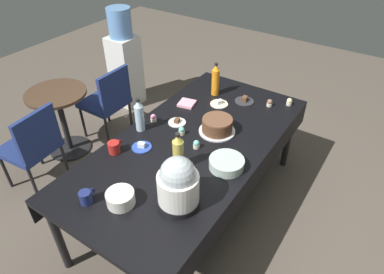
% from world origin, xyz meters
% --- Properties ---
extents(ground, '(9.00, 9.00, 0.00)m').
position_xyz_m(ground, '(0.00, 0.00, 0.00)').
color(ground, brown).
extents(potluck_table, '(2.20, 1.10, 0.75)m').
position_xyz_m(potluck_table, '(0.00, 0.00, 0.69)').
color(potluck_table, black).
rests_on(potluck_table, ground).
extents(frosted_layer_cake, '(0.30, 0.30, 0.12)m').
position_xyz_m(frosted_layer_cake, '(0.23, -0.09, 0.81)').
color(frosted_layer_cake, silver).
rests_on(frosted_layer_cake, potluck_table).
extents(slow_cooker, '(0.27, 0.27, 0.36)m').
position_xyz_m(slow_cooker, '(-0.57, -0.28, 0.92)').
color(slow_cooker, black).
rests_on(slow_cooker, potluck_table).
extents(glass_salad_bowl, '(0.25, 0.25, 0.07)m').
position_xyz_m(glass_salad_bowl, '(-0.10, -0.36, 0.79)').
color(glass_salad_bowl, '#B2C6BC').
rests_on(glass_salad_bowl, potluck_table).
extents(ceramic_snack_bowl, '(0.18, 0.18, 0.09)m').
position_xyz_m(ceramic_snack_bowl, '(-0.77, 0.02, 0.80)').
color(ceramic_snack_bowl, silver).
rests_on(ceramic_snack_bowl, potluck_table).
extents(dessert_plate_cobalt, '(0.15, 0.15, 0.04)m').
position_xyz_m(dessert_plate_cobalt, '(-0.27, 0.28, 0.76)').
color(dessert_plate_cobalt, '#2D4CB2').
rests_on(dessert_plate_cobalt, potluck_table).
extents(dessert_plate_charcoal, '(0.18, 0.18, 0.05)m').
position_xyz_m(dessert_plate_charcoal, '(0.78, -0.06, 0.76)').
color(dessert_plate_charcoal, '#2D2D33').
rests_on(dessert_plate_charcoal, potluck_table).
extents(dessert_plate_cream, '(0.16, 0.16, 0.04)m').
position_xyz_m(dessert_plate_cream, '(0.60, 0.11, 0.76)').
color(dessert_plate_cream, beige).
rests_on(dessert_plate_cream, potluck_table).
extents(dessert_plate_white, '(0.15, 0.15, 0.04)m').
position_xyz_m(dessert_plate_white, '(0.15, 0.25, 0.76)').
color(dessert_plate_white, white).
rests_on(dessert_plate_white, potluck_table).
extents(cupcake_berry, '(0.05, 0.05, 0.07)m').
position_xyz_m(cupcake_berry, '(-0.04, -0.07, 0.78)').
color(cupcake_berry, beige).
rests_on(cupcake_berry, potluck_table).
extents(cupcake_cocoa, '(0.05, 0.05, 0.07)m').
position_xyz_m(cupcake_cocoa, '(0.83, -0.29, 0.78)').
color(cupcake_cocoa, beige).
rests_on(cupcake_cocoa, potluck_table).
extents(cupcake_rose, '(0.05, 0.05, 0.07)m').
position_xyz_m(cupcake_rose, '(0.95, -0.43, 0.78)').
color(cupcake_rose, beige).
rests_on(cupcake_rose, potluck_table).
extents(cupcake_lemon, '(0.05, 0.05, 0.07)m').
position_xyz_m(cupcake_lemon, '(0.04, 0.13, 0.78)').
color(cupcake_lemon, beige).
rests_on(cupcake_lemon, potluck_table).
extents(cupcake_mint, '(0.05, 0.05, 0.07)m').
position_xyz_m(cupcake_mint, '(0.06, 0.43, 0.78)').
color(cupcake_mint, beige).
rests_on(cupcake_mint, potluck_table).
extents(soda_bottle_orange_juice, '(0.07, 0.07, 0.32)m').
position_xyz_m(soda_bottle_orange_juice, '(0.75, 0.23, 0.90)').
color(soda_bottle_orange_juice, orange).
rests_on(soda_bottle_orange_juice, potluck_table).
extents(soda_bottle_ginger_ale, '(0.08, 0.08, 0.30)m').
position_xyz_m(soda_bottle_ginger_ale, '(-0.29, -0.08, 0.89)').
color(soda_bottle_ginger_ale, gold).
rests_on(soda_bottle_ginger_ale, potluck_table).
extents(soda_bottle_water, '(0.07, 0.07, 0.29)m').
position_xyz_m(soda_bottle_water, '(-0.09, 0.44, 0.88)').
color(soda_bottle_water, silver).
rests_on(soda_bottle_water, potluck_table).
extents(coffee_mug_navy, '(0.12, 0.08, 0.09)m').
position_xyz_m(coffee_mug_navy, '(-0.88, 0.21, 0.79)').
color(coffee_mug_navy, navy).
rests_on(coffee_mug_navy, potluck_table).
extents(coffee_mug_red, '(0.13, 0.09, 0.09)m').
position_xyz_m(coffee_mug_red, '(-0.42, 0.42, 0.80)').
color(coffee_mug_red, '#B2231E').
rests_on(coffee_mug_red, potluck_table).
extents(paper_napkin_stack, '(0.17, 0.17, 0.02)m').
position_xyz_m(paper_napkin_stack, '(0.44, 0.35, 0.76)').
color(paper_napkin_stack, pink).
rests_on(paper_napkin_stack, potluck_table).
extents(maroon_chair_left, '(0.48, 0.48, 0.85)m').
position_xyz_m(maroon_chair_left, '(-0.54, 1.36, 0.49)').
color(maroon_chair_left, navy).
rests_on(maroon_chair_left, ground).
extents(maroon_chair_right, '(0.45, 0.45, 0.85)m').
position_xyz_m(maroon_chair_right, '(0.40, 1.36, 0.49)').
color(maroon_chair_right, navy).
rests_on(maroon_chair_right, ground).
extents(round_cafe_table, '(0.60, 0.60, 0.72)m').
position_xyz_m(round_cafe_table, '(-0.05, 1.59, 0.50)').
color(round_cafe_table, '#473323').
rests_on(round_cafe_table, ground).
extents(water_cooler, '(0.32, 0.32, 1.24)m').
position_xyz_m(water_cooler, '(1.07, 1.73, 0.59)').
color(water_cooler, silver).
rests_on(water_cooler, ground).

